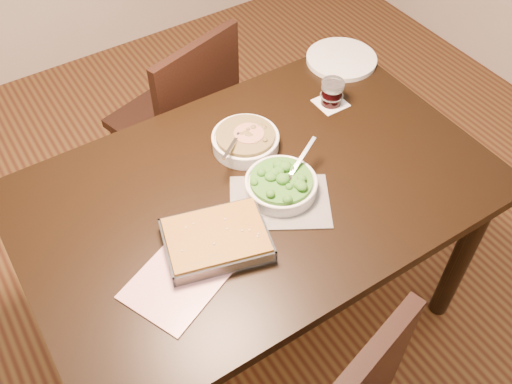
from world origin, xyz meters
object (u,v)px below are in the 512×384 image
Objects in this scene: baking_dish at (216,240)px; dinner_plate at (341,59)px; stew_bowl at (245,140)px; table at (257,207)px; wine_tumbler at (332,92)px; chair_far at (183,116)px; broccoli_bowl at (281,185)px.

baking_dish is 0.94m from dinner_plate.
table is at bearing -110.30° from stew_bowl.
stew_bowl is 0.36m from wine_tumbler.
stew_bowl is at bearing 71.17° from chair_far.
table is 5.40× the size of dinner_plate.
stew_bowl is 0.82× the size of dinner_plate.
baking_dish is (-0.27, -0.28, -0.00)m from stew_bowl.
baking_dish is at bearing 53.68° from chair_far.
baking_dish is (-0.26, -0.07, -0.00)m from broccoli_bowl.
chair_far is (0.04, 0.74, -0.29)m from broccoli_bowl.
stew_bowl is 0.66× the size of baking_dish.
table is 6.56× the size of stew_bowl.
stew_bowl is at bearing 69.70° from table.
table is 0.48m from wine_tumbler.
broccoli_bowl is 2.66× the size of wine_tumbler.
table is at bearing 66.77° from chair_far.
wine_tumbler reaches higher than table.
broccoli_bowl is 0.44m from wine_tumbler.
broccoli_bowl is 0.90× the size of dinner_plate.
table is 0.27m from baking_dish.
baking_dish is 0.70m from wine_tumbler.
wine_tumbler is (0.42, 0.19, 0.14)m from table.
baking_dish is 0.37× the size of chair_far.
table is 0.14m from broccoli_bowl.
dinner_plate is at bearing 36.61° from broccoli_bowl.
dinner_plate is at bearing 19.81° from stew_bowl.
dinner_plate is (0.81, 0.48, -0.02)m from baking_dish.
table is 1.60× the size of chair_far.
wine_tumbler is (0.37, 0.24, 0.02)m from broccoli_bowl.
wine_tumbler is (0.36, 0.02, 0.02)m from stew_bowl.
stew_bowl is 2.44× the size of wine_tumbler.
chair_far is at bearing 83.01° from table.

